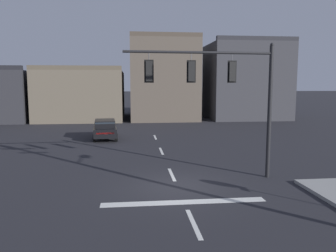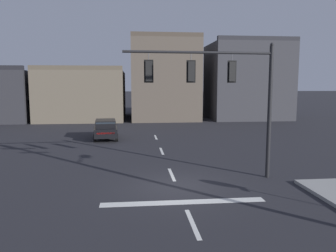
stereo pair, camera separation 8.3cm
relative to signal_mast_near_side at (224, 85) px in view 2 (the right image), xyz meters
The scene contains 6 objects.
ground_plane 5.16m from the signal_mast_near_side, 157.00° to the right, with size 400.00×400.00×0.00m, color #232328.
stop_bar_paint 5.88m from the signal_mast_near_side, 127.81° to the right, with size 6.40×0.50×0.01m, color silver.
lane_centreline 5.17m from the signal_mast_near_side, 156.25° to the left, with size 0.16×26.40×0.01m.
signal_mast_near_side is the anchor object (origin of this frame).
car_lot_nearside 14.62m from the signal_mast_near_side, 117.39° to the left, with size 2.20×4.57×1.61m.
building_row 29.66m from the signal_mast_near_side, 96.31° to the left, with size 39.97×13.79×10.48m.
Camera 2 is at (-1.88, -14.31, 4.54)m, focal length 35.70 mm.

